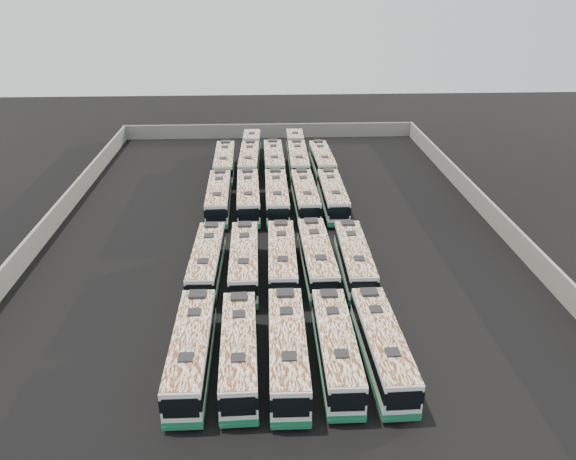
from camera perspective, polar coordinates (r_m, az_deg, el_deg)
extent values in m
plane|color=black|center=(55.15, -1.23, -0.75)|extent=(140.00, 140.00, 0.00)
cube|color=slate|center=(88.99, -1.89, 10.04)|extent=(45.20, 0.30, 2.20)
cube|color=slate|center=(59.50, 20.77, 0.69)|extent=(0.30, 73.20, 2.20)
cube|color=slate|center=(58.62, -23.59, -0.16)|extent=(0.30, 73.20, 2.20)
cube|color=white|center=(37.41, -9.75, -12.04)|extent=(2.30, 11.04, 2.53)
cube|color=#1A6946|center=(37.97, -9.65, -13.16)|extent=(2.35, 11.09, 0.39)
cube|color=black|center=(37.16, -9.79, -11.52)|extent=(2.36, 11.10, 0.85)
cube|color=black|center=(32.98, -10.87, -17.39)|extent=(2.02, 0.06, 1.33)
cube|color=#1A6946|center=(33.94, -10.67, -19.15)|extent=(2.30, 0.10, 0.26)
cube|color=silver|center=(36.66, -9.89, -10.42)|extent=(2.26, 10.82, 0.06)
cube|color=black|center=(34.66, -10.36, -12.61)|extent=(0.87, 0.87, 0.13)
cube|color=black|center=(38.60, -9.50, -8.23)|extent=(0.87, 0.87, 0.13)
cube|color=black|center=(40.44, -9.18, -6.47)|extent=(1.20, 1.01, 0.24)
cylinder|color=black|center=(35.55, -11.90, -16.89)|extent=(0.26, 0.92, 0.92)
cylinder|color=black|center=(35.29, -8.60, -16.95)|extent=(0.26, 0.92, 0.92)
cylinder|color=black|center=(41.03, -10.48, -10.34)|extent=(0.26, 0.92, 0.92)
cylinder|color=black|center=(40.80, -7.70, -10.34)|extent=(0.26, 0.92, 0.92)
cube|color=white|center=(37.07, -4.98, -12.22)|extent=(2.47, 10.71, 2.44)
cube|color=#1A6946|center=(37.62, -4.93, -13.31)|extent=(2.52, 10.76, 0.37)
cube|color=black|center=(36.83, -5.01, -11.72)|extent=(2.53, 10.77, 0.82)
cube|color=black|center=(32.76, -5.08, -17.45)|extent=(1.95, 0.11, 1.29)
cube|color=#1A6946|center=(33.69, -4.99, -19.16)|extent=(2.22, 0.15, 0.25)
cube|color=silver|center=(36.34, -5.06, -10.65)|extent=(2.42, 10.49, 0.06)
cube|color=black|center=(34.40, -5.10, -12.79)|extent=(0.86, 0.86, 0.12)
cube|color=black|center=(38.22, -5.03, -8.50)|extent=(0.86, 0.86, 0.12)
cube|color=black|center=(40.00, -5.00, -6.77)|extent=(1.18, 1.00, 0.23)
cylinder|color=black|center=(35.17, -6.58, -17.02)|extent=(0.27, 0.89, 0.89)
cylinder|color=black|center=(35.11, -3.34, -16.95)|extent=(0.27, 0.89, 0.89)
cylinder|color=black|center=(40.50, -6.25, -10.58)|extent=(0.27, 0.89, 0.89)
cylinder|color=black|center=(40.45, -3.52, -10.51)|extent=(0.27, 0.89, 0.89)
cube|color=white|center=(36.96, -0.05, -12.10)|extent=(2.43, 11.15, 2.55)
cube|color=#1A6946|center=(37.53, -0.05, -13.24)|extent=(2.48, 11.20, 0.39)
cube|color=black|center=(36.71, -0.05, -11.58)|extent=(2.49, 11.21, 0.85)
cube|color=black|center=(32.47, 0.33, -17.61)|extent=(2.04, 0.08, 1.34)
cube|color=#1A6946|center=(33.45, 0.32, -19.40)|extent=(2.32, 0.12, 0.26)
cube|color=silver|center=(36.20, -0.05, -10.46)|extent=(2.38, 10.93, 0.06)
cube|color=black|center=(34.17, 0.10, -12.70)|extent=(0.89, 0.89, 0.13)
cube|color=black|center=(38.17, -0.18, -8.22)|extent=(0.89, 0.89, 0.13)
cube|color=black|center=(40.03, -0.29, -6.43)|extent=(1.22, 1.03, 0.24)
cylinder|color=black|center=(34.92, -1.53, -17.14)|extent=(0.27, 0.93, 0.93)
cylinder|color=black|center=(34.98, 1.87, -17.06)|extent=(0.27, 0.93, 0.93)
cylinder|color=black|center=(40.50, -1.66, -10.39)|extent=(0.27, 0.93, 0.93)
cylinder|color=black|center=(40.55, 1.19, -10.33)|extent=(0.27, 0.93, 0.93)
cube|color=white|center=(37.37, 4.91, -11.86)|extent=(2.25, 10.71, 2.45)
cube|color=#1A6946|center=(37.91, 4.86, -12.95)|extent=(2.30, 10.76, 0.37)
cube|color=black|center=(37.13, 4.93, -11.36)|extent=(2.31, 10.77, 0.82)
cube|color=black|center=(33.07, 6.12, -17.00)|extent=(1.96, 0.06, 1.29)
cube|color=#1A6946|center=(34.00, 6.01, -18.72)|extent=(2.23, 0.10, 0.25)
cube|color=silver|center=(36.64, 4.98, -10.29)|extent=(2.20, 10.50, 0.06)
cube|color=black|center=(34.70, 5.48, -12.40)|extent=(0.85, 0.85, 0.12)
cube|color=black|center=(38.52, 4.54, -8.17)|extent=(0.85, 0.85, 0.12)
cube|color=black|center=(40.30, 4.19, -6.46)|extent=(1.16, 0.98, 0.23)
cylinder|color=black|center=(35.32, 3.95, -16.66)|extent=(0.25, 0.89, 0.89)
cylinder|color=black|center=(35.56, 7.14, -16.49)|extent=(0.25, 0.89, 0.89)
cylinder|color=black|center=(40.67, 2.89, -10.27)|extent=(0.25, 0.89, 0.89)
cylinder|color=black|center=(40.88, 5.60, -10.17)|extent=(0.25, 0.89, 0.89)
cube|color=white|center=(37.84, 9.56, -11.61)|extent=(2.50, 10.83, 2.47)
cube|color=#1A6946|center=(38.38, 9.46, -12.69)|extent=(2.55, 10.88, 0.38)
cube|color=black|center=(37.60, 9.60, -11.11)|extent=(2.56, 10.89, 0.83)
cube|color=black|center=(33.61, 11.71, -16.63)|extent=(1.98, 0.11, 1.30)
cube|color=#1A6946|center=(34.52, 11.51, -18.34)|extent=(2.25, 0.15, 0.25)
cube|color=silver|center=(37.11, 9.70, -10.04)|extent=(2.45, 10.62, 0.06)
cube|color=black|center=(35.21, 10.58, -12.10)|extent=(0.87, 0.87, 0.13)
cube|color=black|center=(38.98, 8.92, -7.95)|extent=(0.87, 0.87, 0.13)
cube|color=black|center=(40.73, 8.29, -6.27)|extent=(1.19, 1.02, 0.23)
cylinder|color=black|center=(35.72, 9.14, -16.40)|extent=(0.27, 0.90, 0.90)
cylinder|color=black|center=(36.16, 12.23, -16.10)|extent=(0.27, 0.90, 0.90)
cylinder|color=black|center=(41.02, 7.04, -10.10)|extent=(0.27, 0.90, 0.90)
cylinder|color=black|center=(41.41, 9.70, -9.93)|extent=(0.27, 0.90, 0.90)
cube|color=white|center=(47.79, -8.23, -3.23)|extent=(2.46, 10.76, 2.45)
cube|color=#1A6946|center=(48.21, -8.16, -4.17)|extent=(2.51, 10.81, 0.37)
cube|color=black|center=(47.60, -8.26, -2.79)|extent=(2.52, 10.82, 0.82)
cube|color=black|center=(43.00, -9.00, -6.25)|extent=(1.96, 0.10, 1.29)
cube|color=#1A6946|center=(43.72, -8.89, -7.79)|extent=(2.23, 0.15, 0.25)
cube|color=silver|center=(47.21, -8.32, -1.88)|extent=(2.41, 10.54, 0.06)
cube|color=black|center=(45.10, -8.64, -3.13)|extent=(0.87, 0.87, 0.12)
cube|color=black|center=(49.28, -8.04, -0.56)|extent=(0.87, 0.87, 0.12)
cube|color=black|center=(51.19, -7.80, 0.51)|extent=(1.18, 1.01, 0.23)
cylinder|color=black|center=(45.50, -9.80, -6.48)|extent=(0.27, 0.90, 0.89)
cylinder|color=black|center=(45.25, -7.39, -6.48)|extent=(0.27, 0.90, 0.89)
cylinder|color=black|center=(51.42, -8.81, -2.51)|extent=(0.27, 0.90, 0.89)
cylinder|color=black|center=(51.21, -6.69, -2.50)|extent=(0.27, 0.90, 0.89)
cube|color=white|center=(47.38, -4.46, -3.26)|extent=(2.34, 10.90, 2.49)
cube|color=#1A6946|center=(47.81, -4.43, -4.22)|extent=(2.39, 10.95, 0.38)
cube|color=black|center=(47.18, -4.48, -2.81)|extent=(2.40, 10.96, 0.83)
cube|color=black|center=(42.48, -4.60, -6.37)|extent=(2.00, 0.07, 1.32)
cube|color=#1A6946|center=(43.22, -4.54, -7.95)|extent=(2.27, 0.12, 0.25)
cube|color=silver|center=(46.79, -4.51, -1.88)|extent=(2.29, 10.68, 0.06)
cube|color=black|center=(44.62, -4.57, -3.16)|extent=(0.87, 0.87, 0.13)
cube|color=black|center=(48.90, -4.47, -0.52)|extent=(0.87, 0.87, 0.13)
cube|color=black|center=(50.86, -4.43, 0.57)|extent=(1.19, 1.01, 0.24)
cylinder|color=black|center=(44.94, -5.73, -6.62)|extent=(0.26, 0.91, 0.91)
cylinder|color=black|center=(44.88, -3.24, -6.57)|extent=(0.26, 0.91, 0.91)
cylinder|color=black|center=(51.01, -5.44, -2.54)|extent=(0.26, 0.91, 0.91)
cylinder|color=black|center=(50.96, -3.26, -2.49)|extent=(0.26, 0.91, 0.91)
cube|color=white|center=(47.59, -0.62, -3.05)|extent=(2.40, 10.83, 2.48)
cube|color=#1A6946|center=(48.02, -0.61, -4.01)|extent=(2.45, 10.88, 0.38)
cube|color=black|center=(47.40, -0.62, -2.62)|extent=(2.47, 10.89, 0.83)
cube|color=black|center=(42.73, -0.45, -6.11)|extent=(1.98, 0.09, 1.31)
cube|color=#1A6946|center=(43.45, -0.44, -7.66)|extent=(2.25, 0.13, 0.25)
cube|color=silver|center=(47.01, -0.62, -1.69)|extent=(2.36, 10.62, 0.06)
cube|color=black|center=(44.86, -0.55, -2.94)|extent=(0.87, 0.87, 0.13)
cube|color=black|center=(49.11, -0.69, -0.36)|extent=(0.87, 0.87, 0.13)
cube|color=black|center=(51.06, -0.74, 0.72)|extent=(1.18, 1.01, 0.23)
cylinder|color=black|center=(45.12, -1.74, -6.36)|extent=(0.26, 0.90, 0.90)
cylinder|color=black|center=(45.16, 0.72, -6.32)|extent=(0.26, 0.90, 0.90)
cylinder|color=black|center=(51.16, -1.78, -2.35)|extent=(0.26, 0.90, 0.90)
cylinder|color=black|center=(51.19, 0.38, -2.32)|extent=(0.26, 0.90, 0.90)
cube|color=white|center=(47.75, 2.95, -2.92)|extent=(2.56, 11.18, 2.55)
cube|color=#1A6946|center=(48.19, 2.93, -3.90)|extent=(2.62, 11.23, 0.39)
cube|color=black|center=(47.55, 2.97, -2.47)|extent=(2.63, 11.24, 0.85)
cube|color=black|center=(42.77, 3.83, -6.04)|extent=(2.04, 0.10, 1.35)
cube|color=#1A6946|center=(43.52, 3.78, -7.65)|extent=(2.32, 0.15, 0.26)
cube|color=silver|center=(47.16, 2.99, -1.52)|extent=(2.51, 10.96, 0.06)
cube|color=black|center=(44.95, 3.35, -2.80)|extent=(0.90, 0.90, 0.13)
cube|color=black|center=(49.31, 2.66, -0.16)|extent=(0.90, 0.90, 0.13)
cube|color=black|center=(51.30, 2.39, 0.93)|extent=(1.23, 1.05, 0.24)
cylinder|color=black|center=(45.12, 2.19, -6.35)|extent=(0.28, 0.93, 0.93)
cylinder|color=black|center=(45.36, 4.70, -6.24)|extent=(0.28, 0.93, 0.93)
cylinder|color=black|center=(51.32, 1.36, -2.24)|extent=(0.28, 0.93, 0.93)
cylinder|color=black|center=(51.52, 3.57, -2.16)|extent=(0.28, 0.93, 0.93)
cube|color=white|center=(48.04, 6.75, -2.99)|extent=(2.37, 10.69, 2.44)
cube|color=#1A6946|center=(48.46, 6.70, -3.92)|extent=(2.42, 10.74, 0.37)
cube|color=black|center=(47.85, 6.77, -2.56)|extent=(2.43, 10.75, 0.82)
cube|color=black|center=(43.30, 7.76, -5.95)|extent=(1.95, 0.09, 1.29)
cube|color=#1A6946|center=(44.00, 7.66, -7.47)|extent=(2.22, 0.13, 0.25)
cube|color=silver|center=(47.47, 6.82, -1.65)|extent=(2.32, 10.47, 0.06)
cube|color=black|center=(45.37, 7.25, -2.87)|extent=(0.86, 0.86, 0.12)
cube|color=black|center=(49.52, 6.45, -0.35)|extent=(0.86, 0.86, 0.12)
cube|color=black|center=(51.42, 6.13, 0.70)|extent=(1.17, 0.99, 0.23)
cylinder|color=black|center=(45.50, 6.10, -6.23)|extent=(0.26, 0.89, 0.89)
cylinder|color=black|center=(45.79, 8.47, -6.15)|extent=(0.26, 0.89, 0.89)
cylinder|color=black|center=(51.41, 5.11, -2.31)|extent=(0.26, 0.89, 0.89)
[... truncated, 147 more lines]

